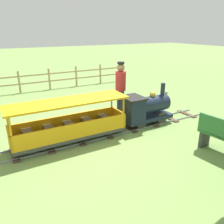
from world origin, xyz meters
TOP-DOWN VIEW (x-y plane):
  - ground_plane at (0.00, 0.00)m, footprint 60.00×60.00m
  - track at (0.00, 0.09)m, footprint 0.68×6.40m
  - locomotive at (0.00, 1.31)m, footprint 0.64×1.44m
  - passenger_car at (0.00, -0.81)m, footprint 0.74×2.70m
  - conductor_person at (-0.90, 1.08)m, footprint 0.30×0.30m
  - fence_section at (-5.21, 0.09)m, footprint 0.08×7.48m

SIDE VIEW (x-z plane):
  - ground_plane at x=0.00m, z-range 0.00..0.00m
  - track at x=0.00m, z-range 0.00..0.04m
  - passenger_car at x=0.00m, z-range -0.06..0.91m
  - fence_section at x=-5.21m, z-range 0.03..0.93m
  - locomotive at x=0.00m, z-range -0.04..1.02m
  - conductor_person at x=-0.90m, z-range 0.15..1.77m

